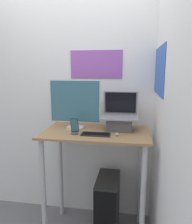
# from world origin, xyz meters

# --- Properties ---
(wall_back) EXTENTS (6.00, 0.06, 2.60)m
(wall_back) POSITION_xyz_m (-0.00, 0.67, 1.30)
(wall_back) COLOR silver
(wall_back) RESTS_ON ground_plane
(wall_side_right) EXTENTS (0.06, 6.00, 2.60)m
(wall_side_right) POSITION_xyz_m (0.57, 0.00, 1.30)
(wall_side_right) COLOR silver
(wall_side_right) RESTS_ON ground_plane
(desk) EXTENTS (0.98, 0.59, 1.07)m
(desk) POSITION_xyz_m (0.00, 0.29, 0.83)
(desk) COLOR #936D47
(desk) RESTS_ON ground_plane
(laptop) EXTENTS (0.33, 0.27, 0.35)m
(laptop) POSITION_xyz_m (0.21, 0.38, 1.17)
(laptop) COLOR #4C4C51
(laptop) RESTS_ON desk
(monitor) EXTENTS (0.49, 0.17, 0.47)m
(monitor) POSITION_xyz_m (-0.21, 0.35, 1.30)
(monitor) COLOR silver
(monitor) RESTS_ON desk
(keyboard) EXTENTS (0.25, 0.10, 0.02)m
(keyboard) POSITION_xyz_m (0.02, 0.17, 1.08)
(keyboard) COLOR black
(keyboard) RESTS_ON desk
(mouse) EXTENTS (0.03, 0.05, 0.02)m
(mouse) POSITION_xyz_m (0.20, 0.18, 1.08)
(mouse) COLOR #99999E
(mouse) RESTS_ON desk
(cell_phone) EXTENTS (0.07, 0.06, 0.14)m
(cell_phone) POSITION_xyz_m (-0.17, 0.17, 1.12)
(cell_phone) COLOR #4C4C51
(cell_phone) RESTS_ON desk
(computer_tower) EXTENTS (0.21, 0.44, 0.60)m
(computer_tower) POSITION_xyz_m (0.12, 0.31, 0.30)
(computer_tower) COLOR black
(computer_tower) RESTS_ON ground_plane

